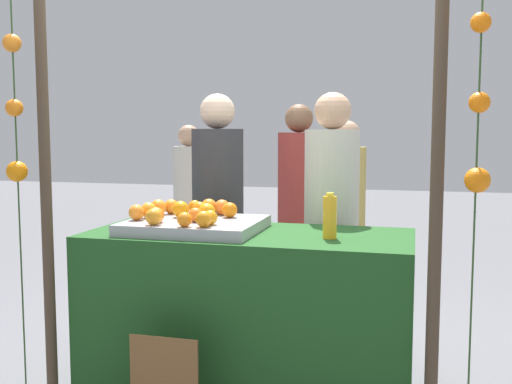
{
  "coord_description": "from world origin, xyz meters",
  "views": [
    {
      "loc": [
        0.84,
        -2.99,
        1.41
      ],
      "look_at": [
        0.0,
        0.15,
        1.09
      ],
      "focal_mm": 41.92,
      "sensor_mm": 36.0,
      "label": 1
    }
  ],
  "objects_px": {
    "orange_1": "(157,215)",
    "stall_counter": "(249,314)",
    "vendor_right": "(331,238)",
    "orange_0": "(184,220)",
    "juice_bottle": "(330,217)",
    "vendor_left": "(218,231)"
  },
  "relations": [
    {
      "from": "orange_1",
      "to": "stall_counter",
      "type": "bearing_deg",
      "value": 20.35
    },
    {
      "from": "stall_counter",
      "to": "vendor_right",
      "type": "relative_size",
      "value": 1.03
    },
    {
      "from": "orange_1",
      "to": "vendor_right",
      "type": "relative_size",
      "value": 0.05
    },
    {
      "from": "orange_0",
      "to": "vendor_right",
      "type": "xyz_separation_m",
      "value": [
        0.61,
        0.88,
        -0.21
      ]
    },
    {
      "from": "stall_counter",
      "to": "orange_0",
      "type": "height_order",
      "value": "orange_0"
    },
    {
      "from": "stall_counter",
      "to": "orange_0",
      "type": "relative_size",
      "value": 23.18
    },
    {
      "from": "juice_bottle",
      "to": "vendor_right",
      "type": "relative_size",
      "value": 0.14
    },
    {
      "from": "vendor_left",
      "to": "vendor_right",
      "type": "height_order",
      "value": "vendor_left"
    },
    {
      "from": "juice_bottle",
      "to": "vendor_left",
      "type": "relative_size",
      "value": 0.14
    },
    {
      "from": "juice_bottle",
      "to": "orange_1",
      "type": "bearing_deg",
      "value": -173.61
    },
    {
      "from": "orange_1",
      "to": "juice_bottle",
      "type": "distance_m",
      "value": 0.89
    },
    {
      "from": "orange_0",
      "to": "juice_bottle",
      "type": "bearing_deg",
      "value": 16.22
    },
    {
      "from": "stall_counter",
      "to": "juice_bottle",
      "type": "distance_m",
      "value": 0.71
    },
    {
      "from": "stall_counter",
      "to": "juice_bottle",
      "type": "relative_size",
      "value": 7.44
    },
    {
      "from": "juice_bottle",
      "to": "vendor_left",
      "type": "distance_m",
      "value": 1.12
    },
    {
      "from": "orange_0",
      "to": "orange_1",
      "type": "distance_m",
      "value": 0.22
    },
    {
      "from": "orange_0",
      "to": "vendor_right",
      "type": "height_order",
      "value": "vendor_right"
    },
    {
      "from": "orange_0",
      "to": "vendor_left",
      "type": "height_order",
      "value": "vendor_left"
    },
    {
      "from": "orange_1",
      "to": "vendor_right",
      "type": "distance_m",
      "value": 1.13
    },
    {
      "from": "stall_counter",
      "to": "vendor_right",
      "type": "bearing_deg",
      "value": 59.82
    },
    {
      "from": "juice_bottle",
      "to": "orange_0",
      "type": "bearing_deg",
      "value": -163.78
    },
    {
      "from": "vendor_left",
      "to": "juice_bottle",
      "type": "bearing_deg",
      "value": -40.83
    }
  ]
}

